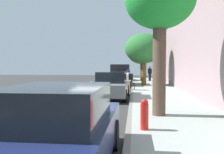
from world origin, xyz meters
The scene contains 17 objects.
ground centered at (0.00, 0.00, 0.00)m, with size 67.89×67.89×0.00m, color #313131.
sidewalk centered at (3.86, 0.00, 0.06)m, with size 3.37×42.43×0.12m, color #9BA39D.
curb_edge centered at (2.09, 0.00, 0.06)m, with size 0.16×42.43×0.12m, color gray.
lane_stripe_centre centered at (-2.75, -1.21, 0.00)m, with size 0.14×40.00×0.01m.
lane_stripe_bike_edge centered at (0.62, 0.00, 0.00)m, with size 0.12×42.43×0.01m, color white.
building_facade centered at (5.80, 0.00, 2.76)m, with size 0.50×42.43×5.51m, color gray.
parked_sedan_dark_blue_second centered at (0.97, -9.37, 0.75)m, with size 1.86×4.41×1.52m.
parked_sedan_grey_mid centered at (0.97, 0.16, 0.75)m, with size 1.90×4.43×1.52m.
parked_suv_red_far centered at (0.96, 8.87, 1.03)m, with size 2.02×4.73×1.99m.
parked_sedan_black_farthest centered at (0.89, 15.55, 0.75)m, with size 1.93×4.45×1.52m.
bicycle_at_curb centered at (1.63, 4.23, 0.36)m, with size 1.36×1.11×0.73m.
cyclist_with_backpack centered at (1.85, 3.77, 0.97)m, with size 0.52×0.55×1.61m.
street_tree_mid_block centered at (3.11, -4.81, 4.01)m, with size 2.43×2.43×5.03m.
street_tree_far_end centered at (3.11, 8.44, 3.42)m, with size 3.51×3.51×4.67m.
street_tree_corner centered at (3.11, 14.86, 3.42)m, with size 3.41×3.41×4.68m.
pedestrian_on_phone centered at (4.03, 14.39, 1.07)m, with size 0.48×0.45×1.67m.
fire_hydrant centered at (2.52, -6.76, 0.55)m, with size 0.22×0.22×0.84m.
Camera 1 is at (2.24, -13.13, 1.85)m, focal length 37.76 mm.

